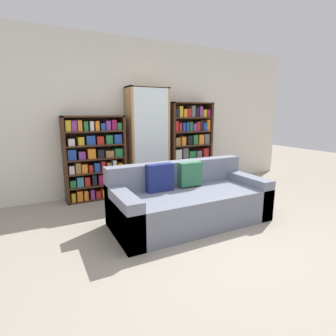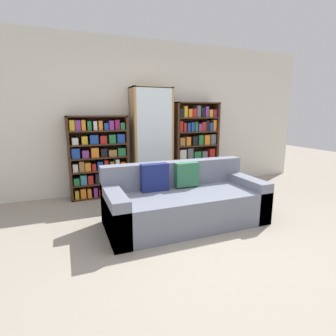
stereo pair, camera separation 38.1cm
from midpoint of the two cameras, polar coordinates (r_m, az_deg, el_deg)
name	(u,v)px [view 2 (the right image)]	position (r m, az deg, el deg)	size (l,w,h in m)	color
ground_plane	(209,245)	(3.08, 12.64, -16.11)	(16.00, 16.00, 0.00)	gray
wall_back	(144,117)	(4.91, -3.08, 10.96)	(6.99, 0.06, 2.70)	silver
couch	(184,202)	(3.50, 6.63, -7.37)	(2.05, 0.91, 0.79)	slate
bookshelf_left	(99,158)	(4.56, -12.57, 2.17)	(0.99, 0.32, 1.39)	#3D2314
display_cabinet	(152,141)	(4.76, -1.28, 5.95)	(0.72, 0.36, 1.87)	#AD7F4C
bookshelf_right	(195,146)	(5.17, 8.04, 4.78)	(0.89, 0.32, 1.63)	#3D2314
wine_bottle	(188,188)	(4.55, 6.75, -4.40)	(0.08, 0.08, 0.39)	black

